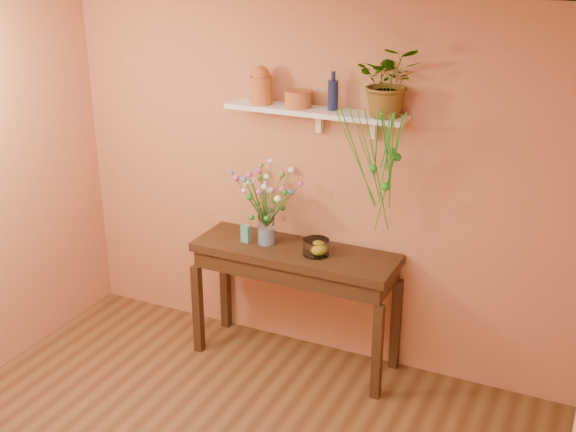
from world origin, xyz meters
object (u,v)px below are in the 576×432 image
(sideboard, at_px, (295,266))
(glass_bowl, at_px, (316,248))
(terracotta_jug, at_px, (261,86))
(blue_bottle, at_px, (333,94))
(spider_plant, at_px, (389,81))
(glass_vase, at_px, (266,230))
(bouquet, at_px, (266,190))

(sideboard, bearing_deg, glass_bowl, -7.64)
(terracotta_jug, distance_m, blue_bottle, 0.53)
(blue_bottle, relative_size, spider_plant, 0.57)
(sideboard, height_order, glass_bowl, glass_bowl)
(glass_vase, distance_m, glass_bowl, 0.42)
(glass_vase, bearing_deg, sideboard, -0.58)
(sideboard, xyz_separation_m, bouquet, (-0.24, 0.01, 0.55))
(blue_bottle, relative_size, glass_bowl, 1.39)
(bouquet, xyz_separation_m, glass_bowl, (0.42, -0.03, -0.36))
(terracotta_jug, relative_size, glass_vase, 1.03)
(spider_plant, bearing_deg, glass_vase, -170.45)
(sideboard, bearing_deg, blue_bottle, 37.58)
(spider_plant, height_order, glass_vase, spider_plant)
(glass_vase, xyz_separation_m, bouquet, (-0.00, 0.01, 0.30))
(blue_bottle, bearing_deg, glass_vase, -160.54)
(blue_bottle, height_order, spider_plant, spider_plant)
(blue_bottle, xyz_separation_m, spider_plant, (0.40, -0.01, 0.12))
(blue_bottle, bearing_deg, glass_bowl, -99.40)
(sideboard, distance_m, glass_bowl, 0.26)
(bouquet, bearing_deg, terracotta_jug, 127.66)
(blue_bottle, distance_m, spider_plant, 0.42)
(terracotta_jug, bearing_deg, glass_bowl, -16.15)
(terracotta_jug, distance_m, spider_plant, 0.94)
(sideboard, bearing_deg, spider_plant, 13.38)
(glass_bowl, bearing_deg, terracotta_jug, 163.85)
(blue_bottle, bearing_deg, bouquet, -161.43)
(sideboard, height_order, terracotta_jug, terracotta_jug)
(terracotta_jug, height_order, blue_bottle, terracotta_jug)
(terracotta_jug, bearing_deg, bouquet, -52.34)
(terracotta_jug, bearing_deg, spider_plant, 1.34)
(spider_plant, bearing_deg, sideboard, -166.62)
(blue_bottle, relative_size, bouquet, 0.47)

